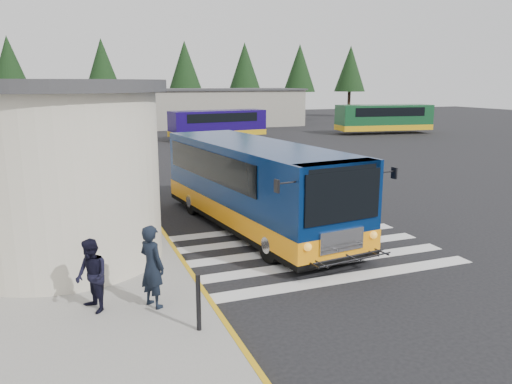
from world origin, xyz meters
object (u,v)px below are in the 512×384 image
object	(u,v)px
bollard	(198,303)
far_bus_a	(218,123)
pedestrian_b	(92,276)
transit_bus	(255,188)
far_bus_b	(384,117)
pedestrian_a	(152,266)

from	to	relation	value
bollard	far_bus_a	bearing A→B (deg)	72.67
pedestrian_b	far_bus_a	world-z (taller)	far_bus_a
pedestrian_b	far_bus_a	distance (m)	33.90
transit_bus	far_bus_b	bearing A→B (deg)	40.64
pedestrian_b	far_bus_b	distance (m)	42.12
pedestrian_a	far_bus_b	distance (m)	41.45
far_bus_a	far_bus_b	distance (m)	16.58
far_bus_a	bollard	bearing A→B (deg)	155.54
far_bus_b	transit_bus	bearing A→B (deg)	145.47
pedestrian_b	pedestrian_a	bearing A→B (deg)	59.13
pedestrian_b	bollard	world-z (taller)	pedestrian_b
transit_bus	far_bus_b	xyz separation A→B (m)	(23.23, 25.75, 0.16)
pedestrian_a	far_bus_b	bearing A→B (deg)	-72.06
pedestrian_a	far_bus_a	xyz separation A→B (m)	(11.01, 31.82, 0.35)
transit_bus	far_bus_a	world-z (taller)	transit_bus
pedestrian_b	bollard	size ratio (longest dim) A/B	1.37
far_bus_a	far_bus_b	world-z (taller)	far_bus_b
transit_bus	far_bus_a	distance (m)	27.44
far_bus_b	pedestrian_a	bearing A→B (deg)	145.86
transit_bus	pedestrian_b	size ratio (longest dim) A/B	6.72
pedestrian_a	pedestrian_b	world-z (taller)	pedestrian_a
pedestrian_b	far_bus_b	bearing A→B (deg)	115.84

